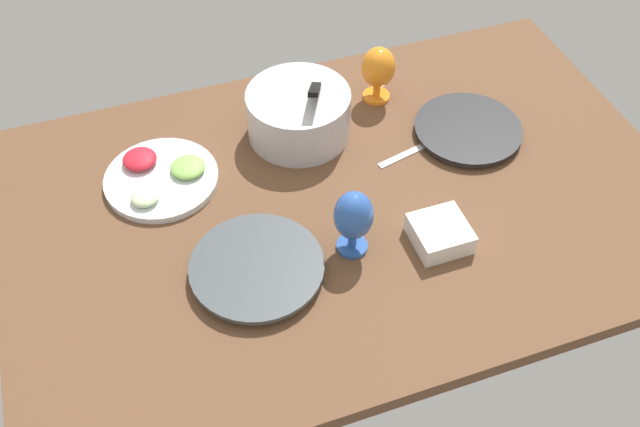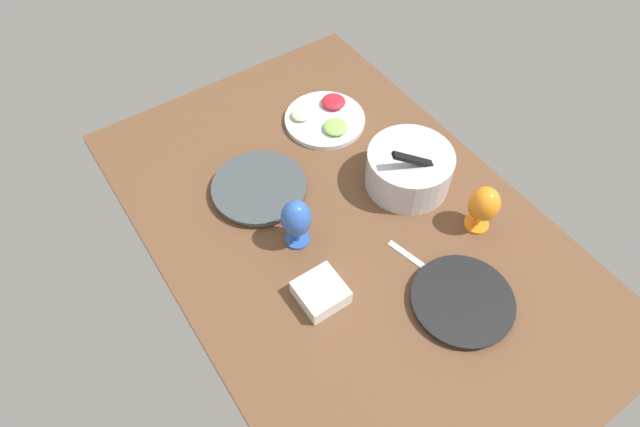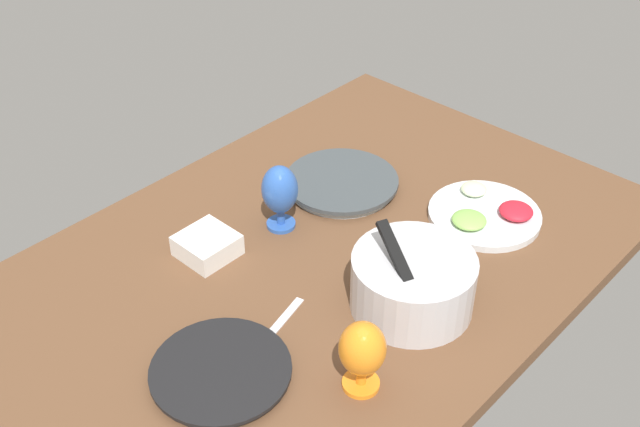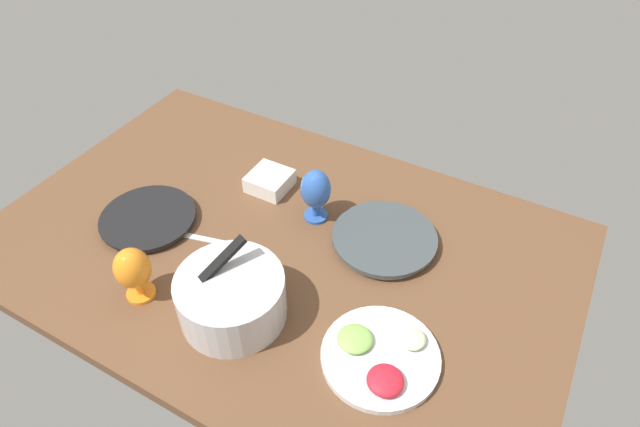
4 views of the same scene
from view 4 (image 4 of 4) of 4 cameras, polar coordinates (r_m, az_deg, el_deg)
The scene contains 9 objects.
ground_plane at distance 153.09cm, azimuth -4.39°, elevation -3.69°, with size 160.00×104.00×4.00cm, color brown.
dinner_plate_left at distance 151.21cm, azimuth 6.83°, elevation -2.73°, with size 29.32×29.32×2.96cm.
dinner_plate_right at distance 164.30cm, azimuth -17.72°, elevation -0.53°, with size 27.66×27.66×2.32cm.
mixing_bowl at distance 132.06cm, azimuth -9.38°, elevation -8.61°, with size 26.25×26.25×19.20cm.
fruit_platter at distance 128.00cm, azimuth 6.40°, elevation -14.78°, with size 27.56×27.56×4.51cm.
hurricane_glass_blue at distance 152.05cm, azimuth -0.45°, elevation 2.42°, with size 8.71×8.71×16.94cm.
hurricane_glass_orange at distance 139.75cm, azimuth -19.19°, elevation -5.66°, with size 9.00×9.00×15.77cm.
square_bowl_white at distance 167.71cm, azimuth -5.35°, elevation 3.53°, with size 12.10×12.10×5.19cm.
fork_by_right_plate at distance 156.01cm, azimuth -12.59°, elevation -2.53°, with size 18.00×1.80×0.60cm, color silver.
Camera 4 is at (-60.75, 85.65, 109.40)cm, focal length 30.24 mm.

